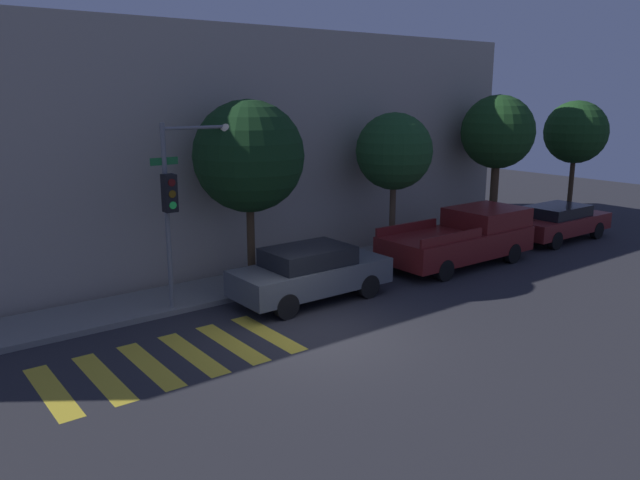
# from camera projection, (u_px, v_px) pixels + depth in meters

# --- Properties ---
(ground_plane) EXTENTS (60.00, 60.00, 0.00)m
(ground_plane) POSITION_uv_depth(u_px,v_px,m) (319.00, 335.00, 14.17)
(ground_plane) COLOR #28282D
(sidewalk) EXTENTS (26.00, 2.03, 0.14)m
(sidewalk) POSITION_uv_depth(u_px,v_px,m) (228.00, 288.00, 17.41)
(sidewalk) COLOR slate
(sidewalk) RESTS_ON ground
(building_row) EXTENTS (26.00, 6.00, 7.31)m
(building_row) POSITION_uv_depth(u_px,v_px,m) (156.00, 148.00, 20.01)
(building_row) COLOR #A89E8E
(building_row) RESTS_ON ground
(crosswalk) EXTENTS (5.15, 2.60, 0.00)m
(crosswalk) POSITION_uv_depth(u_px,v_px,m) (171.00, 359.00, 12.88)
(crosswalk) COLOR gold
(crosswalk) RESTS_ON ground
(traffic_light_pole) EXTENTS (2.25, 0.56, 4.70)m
(traffic_light_pole) POSITION_uv_depth(u_px,v_px,m) (183.00, 184.00, 15.10)
(traffic_light_pole) COLOR slate
(traffic_light_pole) RESTS_ON ground
(sedan_near_corner) EXTENTS (4.29, 1.75, 1.46)m
(sedan_near_corner) POSITION_uv_depth(u_px,v_px,m) (311.00, 272.00, 16.40)
(sedan_near_corner) COLOR #4C5156
(sedan_near_corner) RESTS_ON ground
(pickup_truck) EXTENTS (5.25, 2.14, 1.70)m
(pickup_truck) POSITION_uv_depth(u_px,v_px,m) (463.00, 237.00, 19.98)
(pickup_truck) COLOR maroon
(pickup_truck) RESTS_ON ground
(sedan_middle) EXTENTS (4.44, 1.77, 1.32)m
(sedan_middle) POSITION_uv_depth(u_px,v_px,m) (558.00, 221.00, 23.19)
(sedan_middle) COLOR maroon
(sedan_middle) RESTS_ON ground
(tree_near_corner) EXTENTS (3.04, 3.04, 5.22)m
(tree_near_corner) POSITION_uv_depth(u_px,v_px,m) (249.00, 157.00, 16.86)
(tree_near_corner) COLOR #42301E
(tree_near_corner) RESTS_ON ground
(tree_midblock) EXTENTS (2.49, 2.49, 4.78)m
(tree_midblock) POSITION_uv_depth(u_px,v_px,m) (394.00, 152.00, 20.12)
(tree_midblock) COLOR brown
(tree_midblock) RESTS_ON ground
(tree_far_end) EXTENTS (2.72, 2.72, 5.33)m
(tree_far_end) POSITION_uv_depth(u_px,v_px,m) (498.00, 133.00, 23.16)
(tree_far_end) COLOR #4C3823
(tree_far_end) RESTS_ON ground
(tree_behind_truck) EXTENTS (2.63, 2.63, 5.08)m
(tree_behind_truck) POSITION_uv_depth(u_px,v_px,m) (576.00, 132.00, 26.33)
(tree_behind_truck) COLOR #42301E
(tree_behind_truck) RESTS_ON ground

